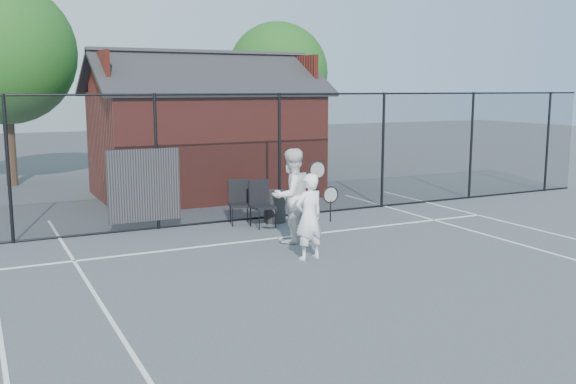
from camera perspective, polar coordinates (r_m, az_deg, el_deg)
name	(u,v)px	position (r m, az deg, el deg)	size (l,w,h in m)	color
ground	(355,275)	(10.93, 5.96, -7.33)	(80.00, 80.00, 0.00)	#44484E
court_lines	(402,297)	(9.90, 10.11, -9.18)	(11.02, 18.00, 0.01)	silver
fence	(229,161)	(14.92, -5.29, 2.79)	(22.04, 3.00, 3.00)	black
clubhouse	(205,140)	(18.92, -7.42, 4.59)	(6.50, 4.36, 4.19)	maroon
tree_left	(4,53)	(22.39, -23.96, 11.21)	(4.48, 4.48, 6.44)	#351F15
tree_right	(278,73)	(25.87, -0.93, 10.54)	(3.97, 3.97, 5.70)	#351F15
player_front	(309,217)	(11.67, 1.90, -2.20)	(0.73, 0.56, 1.59)	white
player_back	(292,196)	(12.95, 0.32, -0.33)	(1.10, 0.92, 1.91)	silver
chair_left	(240,203)	(14.73, -4.28, -0.98)	(0.49, 0.51, 1.01)	black
chair_right	(263,205)	(14.41, -2.23, -1.14)	(0.50, 0.52, 1.04)	black
waste_bin	(275,206)	(15.00, -1.19, -1.29)	(0.51, 0.51, 0.74)	black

